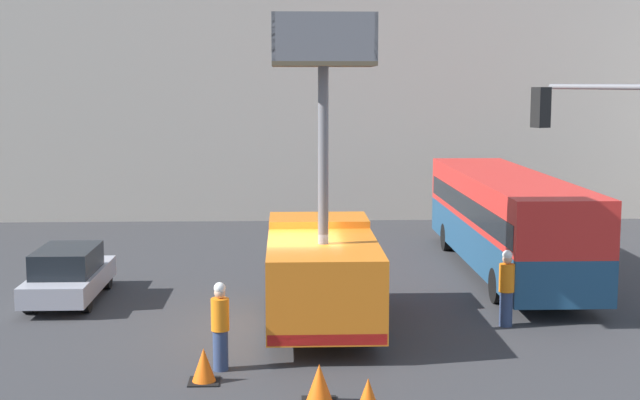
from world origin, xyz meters
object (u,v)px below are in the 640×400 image
Objects in this scene: utility_truck at (322,266)px; parked_car_curbside at (69,274)px; traffic_cone_mid_road at (368,396)px; traffic_cone_far_side at (204,366)px; city_bus at (506,216)px; traffic_cone_near_truck at (319,385)px; road_worker_directing at (506,288)px; traffic_light_pole at (621,157)px; road_worker_near_truck at (220,326)px.

parked_car_curbside is at bearing 156.18° from utility_truck.
utility_truck is 7.50m from parked_car_curbside.
traffic_cone_far_side is (-3.14, 1.74, 0.03)m from traffic_cone_mid_road.
city_bus is 13.29m from parked_car_curbside.
traffic_cone_near_truck reaches higher than traffic_cone_far_side.
road_worker_directing is (-1.48, -6.17, -0.85)m from city_bus.
traffic_light_pole is 8.18× the size of traffic_cone_near_truck.
traffic_light_pole is 3.23× the size of road_worker_directing.
traffic_light_pole reaches higher than parked_car_curbside.
traffic_light_pole is 14.76m from parked_car_curbside.
city_bus is 13.28m from traffic_cone_far_side.
road_worker_directing is at bearing -178.23° from road_worker_near_truck.
utility_truck is at bearing 54.14° from road_worker_directing.
traffic_cone_mid_road is at bearing 115.85° from road_worker_near_truck.
city_bus is at bearing 45.73° from utility_truck.
road_worker_near_truck is 2.65× the size of traffic_cone_far_side.
utility_truck is 4.77m from traffic_cone_far_side.
traffic_cone_far_side is at bearing -123.12° from utility_truck.
road_worker_directing is at bearing 0.32° from utility_truck.
road_worker_directing reaches higher than traffic_cone_mid_road.
road_worker_near_truck is 7.47m from road_worker_directing.
road_worker_near_truck is at bearing 138.80° from traffic_cone_mid_road.
traffic_cone_near_truck is (-6.28, -11.30, -1.46)m from city_bus.
traffic_cone_mid_road is (-6.48, -5.18, -3.92)m from traffic_light_pole.
road_worker_near_truck is 2.49× the size of traffic_cone_near_truck.
traffic_cone_near_truck is 1.18× the size of traffic_cone_mid_road.
city_bus is 16.44× the size of traffic_cone_near_truck.
parked_car_curbside is at bearing 122.07° from traffic_cone_far_side.
road_worker_directing reaches higher than road_worker_near_truck.
city_bus is 6.40m from road_worker_directing.
traffic_cone_far_side is (-9.62, -3.44, -3.88)m from traffic_light_pole.
traffic_cone_far_side is at bearing 82.61° from road_worker_directing.
traffic_cone_mid_road is (-3.93, -5.63, -0.67)m from road_worker_directing.
traffic_cone_far_side is at bearing -160.33° from traffic_light_pole.
road_worker_directing is 8.09m from traffic_cone_far_side.
road_worker_directing reaches higher than traffic_cone_near_truck.
utility_truck is at bearing -148.76° from road_worker_near_truck.
city_bus is 13.01m from traffic_cone_near_truck.
road_worker_near_truck is at bearing 149.40° from city_bus.
utility_truck reaches higher than traffic_cone_mid_road.
traffic_cone_far_side is (-0.28, -0.76, -0.61)m from road_worker_near_truck.
traffic_light_pole is (7.10, -0.42, 2.66)m from utility_truck.
traffic_cone_near_truck is at bearing 162.00° from city_bus.
road_worker_directing is 11.76m from parked_car_curbside.
utility_truck is 5.78m from traffic_cone_mid_road.
utility_truck is 3.92× the size of road_worker_directing.
road_worker_near_truck is 0.98× the size of road_worker_directing.
traffic_cone_near_truck reaches higher than traffic_cone_mid_road.
road_worker_directing reaches higher than parked_car_curbside.
traffic_light_pole reaches higher than traffic_cone_near_truck.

